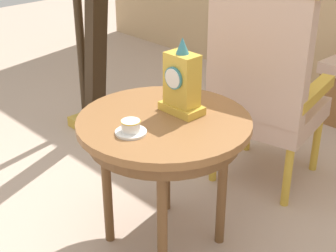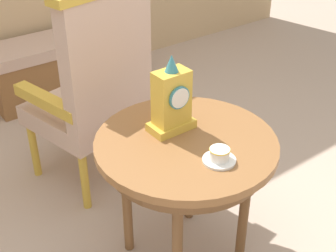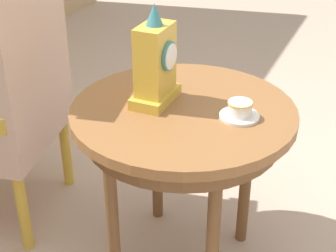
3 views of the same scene
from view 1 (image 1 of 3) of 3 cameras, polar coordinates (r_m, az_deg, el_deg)
ground_plane at (r=2.49m, az=-2.79°, el=-12.66°), size 10.00×10.00×0.00m
side_table at (r=2.16m, az=-0.45°, el=-0.95°), size 0.75×0.75×0.65m
teacup_left at (r=2.00m, az=-4.26°, el=-0.20°), size 0.13×0.13×0.06m
mantel_clock at (r=2.14m, az=1.57°, el=4.89°), size 0.19×0.11×0.34m
armchair at (r=2.67m, az=10.92°, el=4.50°), size 0.64×0.63×1.14m
harp at (r=3.25m, az=-8.76°, el=11.28°), size 0.40×0.24×1.82m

